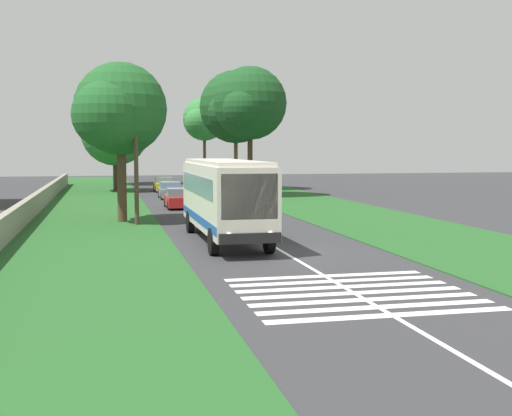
# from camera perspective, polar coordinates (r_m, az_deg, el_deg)

# --- Properties ---
(ground) EXTENTS (160.00, 160.00, 0.00)m
(ground) POSITION_cam_1_polar(r_m,az_deg,el_deg) (27.45, 2.44, -3.83)
(ground) COLOR #333335
(grass_verge_left) EXTENTS (120.00, 8.00, 0.04)m
(grass_verge_left) POSITION_cam_1_polar(r_m,az_deg,el_deg) (41.40, -14.19, -0.92)
(grass_verge_left) COLOR #235623
(grass_verge_left) RESTS_ON ground
(grass_verge_right) EXTENTS (120.00, 8.00, 0.04)m
(grass_verge_right) POSITION_cam_1_polar(r_m,az_deg,el_deg) (44.13, 7.62, -0.45)
(grass_verge_right) COLOR #235623
(grass_verge_right) RESTS_ON ground
(centre_line) EXTENTS (110.00, 0.16, 0.01)m
(centre_line) POSITION_cam_1_polar(r_m,az_deg,el_deg) (41.99, -2.93, -0.71)
(centre_line) COLOR silver
(centre_line) RESTS_ON ground
(coach_bus) EXTENTS (11.16, 2.62, 3.73)m
(coach_bus) POSITION_cam_1_polar(r_m,az_deg,el_deg) (30.63, -2.73, 1.14)
(coach_bus) COLOR silver
(coach_bus) RESTS_ON ground
(zebra_crossing) EXTENTS (5.85, 6.80, 0.01)m
(zebra_crossing) POSITION_cam_1_polar(r_m,az_deg,el_deg) (20.11, 8.36, -7.19)
(zebra_crossing) COLOR silver
(zebra_crossing) RESTS_ON ground
(trailing_car_0) EXTENTS (4.30, 1.78, 1.43)m
(trailing_car_0) POSITION_cam_1_polar(r_m,az_deg,el_deg) (47.98, -6.65, 0.78)
(trailing_car_0) COLOR #B21E1E
(trailing_car_0) RESTS_ON ground
(trailing_car_1) EXTENTS (4.30, 1.78, 1.43)m
(trailing_car_1) POSITION_cam_1_polar(r_m,az_deg,el_deg) (57.17, -7.35, 1.47)
(trailing_car_1) COLOR gray
(trailing_car_1) RESTS_ON ground
(trailing_car_2) EXTENTS (4.30, 1.78, 1.43)m
(trailing_car_2) POSITION_cam_1_polar(r_m,az_deg,el_deg) (66.45, -7.90, 1.97)
(trailing_car_2) COLOR gold
(trailing_car_2) RESTS_ON ground
(roadside_tree_left_0) EXTENTS (6.51, 5.36, 9.14)m
(roadside_tree_left_0) POSITION_cam_1_polar(r_m,az_deg,el_deg) (39.22, -11.76, 8.06)
(roadside_tree_left_0) COLOR #4C3826
(roadside_tree_left_0) RESTS_ON grass_verge_left
(roadside_tree_left_1) EXTENTS (8.92, 7.13, 12.23)m
(roadside_tree_left_1) POSITION_cam_1_polar(r_m,az_deg,el_deg) (80.07, -11.78, 8.03)
(roadside_tree_left_1) COLOR #4C3826
(roadside_tree_left_1) RESTS_ON grass_verge_left
(roadside_tree_left_2) EXTENTS (7.63, 6.65, 9.16)m
(roadside_tree_left_2) POSITION_cam_1_polar(r_m,az_deg,el_deg) (67.43, -12.11, 6.25)
(roadside_tree_left_2) COLOR #3D2D1E
(roadside_tree_left_2) RESTS_ON grass_verge_left
(roadside_tree_right_0) EXTENTS (7.47, 6.41, 11.36)m
(roadside_tree_right_0) POSITION_cam_1_polar(r_m,az_deg,el_deg) (59.02, -0.67, 8.77)
(roadside_tree_right_0) COLOR #3D2D1E
(roadside_tree_right_0) RESTS_ON grass_verge_right
(roadside_tree_right_1) EXTENTS (8.76, 7.37, 12.10)m
(roadside_tree_right_1) POSITION_cam_1_polar(r_m,az_deg,el_deg) (68.68, -1.90, 8.45)
(roadside_tree_right_1) COLOR brown
(roadside_tree_right_1) RESTS_ON grass_verge_right
(roadside_tree_right_2) EXTENTS (7.00, 5.74, 10.95)m
(roadside_tree_right_2) POSITION_cam_1_polar(r_m,az_deg,el_deg) (89.59, -4.54, 7.47)
(roadside_tree_right_2) COLOR #4C3826
(roadside_tree_right_2) RESTS_ON grass_verge_right
(utility_pole) EXTENTS (0.24, 1.40, 7.75)m
(utility_pole) POSITION_cam_1_polar(r_m,az_deg,el_deg) (37.42, -10.22, 4.72)
(utility_pole) COLOR #473828
(utility_pole) RESTS_ON grass_verge_left
(roadside_wall) EXTENTS (70.00, 0.40, 1.28)m
(roadside_wall) POSITION_cam_1_polar(r_m,az_deg,el_deg) (46.52, -18.25, 0.44)
(roadside_wall) COLOR gray
(roadside_wall) RESTS_ON grass_verge_left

